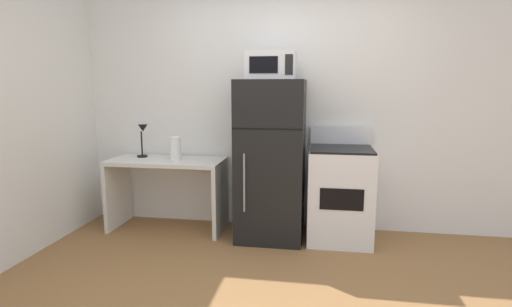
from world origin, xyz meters
TOP-DOWN VIEW (x-y plane):
  - ground_plane at (0.00, 0.00)m, footprint 12.00×12.00m
  - wall_back_white at (0.00, 1.70)m, footprint 5.00×0.10m
  - desk at (-1.19, 1.36)m, footprint 1.19×0.54m
  - desk_lamp at (-1.49, 1.44)m, footprint 0.14×0.12m
  - paper_towel_roll at (-1.08, 1.33)m, footprint 0.11×0.11m
  - refrigerator at (-0.09, 1.31)m, footprint 0.64×0.66m
  - microwave at (-0.09, 1.29)m, footprint 0.46×0.35m
  - oven_range at (0.59, 1.33)m, footprint 0.61×0.61m

SIDE VIEW (x-z plane):
  - ground_plane at x=0.00m, z-range 0.00..0.00m
  - oven_range at x=0.59m, z-range -0.08..1.02m
  - desk at x=-1.19m, z-range 0.15..0.90m
  - refrigerator at x=-0.09m, z-range 0.00..1.56m
  - paper_towel_roll at x=-1.08m, z-range 0.75..0.99m
  - desk_lamp at x=-1.49m, z-range 0.81..1.17m
  - wall_back_white at x=0.00m, z-range 0.00..2.60m
  - microwave at x=-0.09m, z-range 1.56..1.82m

